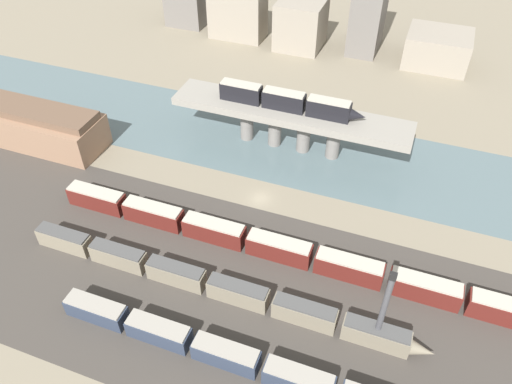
% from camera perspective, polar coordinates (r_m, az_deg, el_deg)
% --- Properties ---
extents(ground_plane, '(400.00, 400.00, 0.00)m').
position_cam_1_polar(ground_plane, '(101.54, 0.50, -0.77)').
color(ground_plane, gray).
extents(railbed_yard, '(280.00, 42.00, 0.01)m').
position_cam_1_polar(railbed_yard, '(86.68, -5.03, -10.91)').
color(railbed_yard, '#423D38').
rests_on(railbed_yard, ground).
extents(river_water, '(320.00, 27.18, 0.01)m').
position_cam_1_polar(river_water, '(115.44, 3.72, 5.21)').
color(river_water, slate).
rests_on(river_water, ground).
extents(bridge, '(53.01, 9.47, 9.94)m').
position_cam_1_polar(bridge, '(110.96, 3.90, 8.45)').
color(bridge, gray).
rests_on(bridge, ground).
extents(train_on_bridge, '(32.24, 2.86, 4.18)m').
position_cam_1_polar(train_on_bridge, '(108.85, 3.71, 10.34)').
color(train_on_bridge, black).
rests_on(train_on_bridge, bridge).
extents(train_yard_near, '(69.76, 3.10, 3.61)m').
position_cam_1_polar(train_yard_near, '(76.31, 1.67, -19.65)').
color(train_yard_near, '#2D384C').
rests_on(train_yard_near, ground).
extents(train_yard_mid, '(70.56, 2.72, 3.90)m').
position_cam_1_polar(train_yard_mid, '(84.67, -4.95, -10.54)').
color(train_yard_mid, gray).
rests_on(train_yard_mid, ground).
extents(train_yard_far, '(91.77, 3.18, 4.14)m').
position_cam_1_polar(train_yard_far, '(89.18, 3.51, -6.70)').
color(train_yard_far, '#5B1E19').
rests_on(train_yard_far, ground).
extents(warehouse_building, '(27.78, 11.16, 9.31)m').
position_cam_1_polar(warehouse_building, '(123.67, -23.16, 6.86)').
color(warehouse_building, '#937056').
rests_on(warehouse_building, ground).
extents(signal_tower, '(1.00, 0.90, 16.72)m').
position_cam_1_polar(signal_tower, '(75.88, 14.33, -13.01)').
color(signal_tower, '#4C4C51').
rests_on(signal_tower, ground).
extents(city_block_far_left, '(12.22, 14.95, 12.39)m').
position_cam_1_polar(city_block_far_left, '(175.89, -7.49, 20.73)').
color(city_block_far_left, slate).
rests_on(city_block_far_left, ground).
extents(city_block_left, '(16.78, 8.87, 17.77)m').
position_cam_1_polar(city_block_left, '(162.08, -2.13, 20.18)').
color(city_block_left, gray).
rests_on(city_block_left, ground).
extents(city_block_center, '(13.46, 13.90, 13.89)m').
position_cam_1_polar(city_block_center, '(157.31, 5.14, 18.59)').
color(city_block_center, gray).
rests_on(city_block_center, ground).
extents(city_block_right, '(8.61, 15.77, 22.33)m').
position_cam_1_polar(city_block_right, '(157.17, 12.78, 19.43)').
color(city_block_right, slate).
rests_on(city_block_right, ground).
extents(city_block_far_right, '(17.53, 14.79, 9.25)m').
position_cam_1_polar(city_block_far_right, '(156.03, 20.02, 15.14)').
color(city_block_far_right, gray).
rests_on(city_block_far_right, ground).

